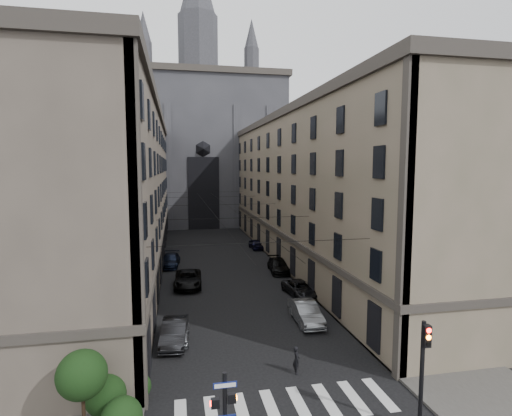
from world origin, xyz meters
TOP-DOWN VIEW (x-y plane):
  - sidewalk_left at (-10.50, 36.00)m, footprint 7.00×80.00m
  - sidewalk_right at (10.50, 36.00)m, footprint 7.00×80.00m
  - zebra_crossing at (0.00, 5.00)m, footprint 11.00×3.20m
  - building_left at (-13.44, 36.00)m, footprint 13.60×60.60m
  - building_right at (13.44, 36.00)m, footprint 13.60×60.60m
  - gothic_tower at (0.00, 74.96)m, footprint 35.00×23.00m
  - pedestrian_signal_left at (-3.51, 1.50)m, footprint 1.02×0.38m
  - traffic_light_right at (5.60, 1.92)m, footprint 0.34×0.50m
  - shrub_cluster at (-8.72, 5.01)m, footprint 3.90×4.40m
  - tram_wires at (0.00, 35.63)m, footprint 14.00×60.00m
  - car_left_near at (-5.32, 13.90)m, footprint 1.72×3.98m
  - car_left_midnear at (-5.56, 13.53)m, footprint 2.08×4.89m
  - car_left_midfar at (-4.23, 26.53)m, footprint 2.97×5.91m
  - car_left_far at (-6.12, 35.38)m, footprint 2.64×5.43m
  - car_right_near at (4.50, 15.23)m, footprint 1.81×4.95m
  - car_right_midnear at (6.08, 21.67)m, footprint 2.79×5.08m
  - car_right_midfar at (6.20, 30.20)m, footprint 2.53×5.37m
  - car_right_far at (6.20, 43.47)m, footprint 1.82×4.06m
  - pedestrian at (1.50, 8.00)m, footprint 0.45×0.64m

SIDE VIEW (x-z plane):
  - zebra_crossing at x=0.00m, z-range 0.00..0.01m
  - sidewalk_left at x=-10.50m, z-range 0.00..0.15m
  - sidewalk_right at x=10.50m, z-range 0.00..0.15m
  - car_left_near at x=-5.32m, z-range 0.00..1.34m
  - car_right_midnear at x=6.08m, z-range 0.00..1.35m
  - car_right_far at x=6.20m, z-range 0.00..1.35m
  - car_right_midfar at x=6.20m, z-range 0.00..1.52m
  - car_left_far at x=-6.12m, z-range 0.00..1.52m
  - car_left_midnear at x=-5.56m, z-range 0.00..1.57m
  - car_left_midfar at x=-4.23m, z-range 0.00..1.61m
  - car_right_near at x=4.50m, z-range 0.00..1.62m
  - pedestrian at x=1.50m, z-range 0.00..1.65m
  - shrub_cluster at x=-8.72m, z-range -0.15..3.75m
  - pedestrian_signal_left at x=-3.51m, z-range 0.32..4.32m
  - traffic_light_right at x=5.60m, z-range 0.69..5.89m
  - tram_wires at x=0.00m, z-range 7.03..7.46m
  - building_left at x=-13.44m, z-range -0.08..18.77m
  - building_right at x=13.44m, z-range -0.08..18.77m
  - gothic_tower at x=0.00m, z-range -11.20..46.80m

